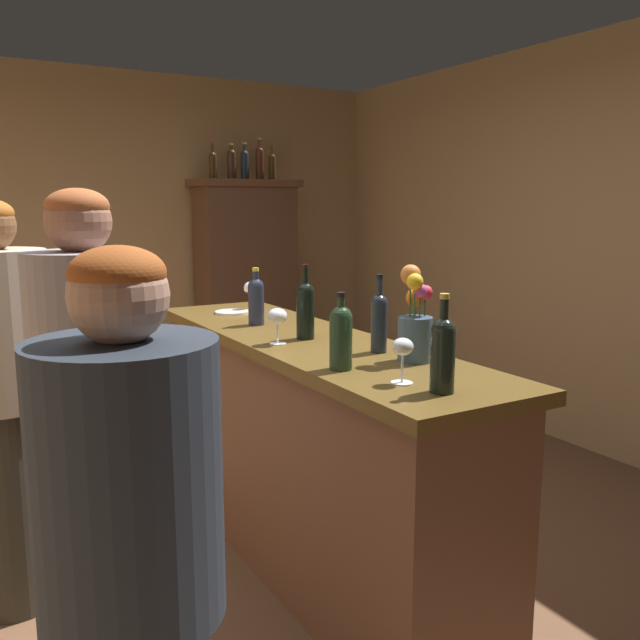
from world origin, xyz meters
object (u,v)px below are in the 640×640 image
object	(u,v)px
display_bottle_midright	(260,162)
patron_near_entrance	(2,394)
wine_glass_mid	(277,317)
display_bottle_midleft	(232,163)
display_cabinet	(246,281)
cheese_plate	(232,312)
wine_bottle_riesling	(256,299)
wine_glass_front	(250,290)
wine_bottle_pinot	(379,320)
bar_counter	(308,451)
wine_glass_rear	(403,349)
display_bottle_center	(245,163)
patron_by_cabinet	(92,443)
display_bottle_left	(213,164)
flower_arrangement	(415,322)
display_bottle_right	(272,165)
patron_tall	(134,586)
wine_bottle_syrah	(305,308)
wine_bottle_rose	(341,335)
wine_bottle_merlot	(443,351)

from	to	relation	value
display_bottle_midright	patron_near_entrance	bearing A→B (deg)	-131.79
wine_glass_mid	display_bottle_midleft	xyz separation A→B (m)	(1.04, 2.92, 0.80)
wine_glass_mid	display_cabinet	bearing A→B (deg)	68.46
cheese_plate	display_bottle_midleft	world-z (taller)	display_bottle_midleft
wine_bottle_riesling	wine_glass_front	xyz separation A→B (m)	(0.15, 0.41, -0.01)
wine_bottle_pinot	patron_near_entrance	distance (m)	1.47
display_cabinet	display_bottle_midleft	world-z (taller)	display_bottle_midleft
bar_counter	wine_bottle_pinot	bearing A→B (deg)	-75.37
wine_bottle_pinot	cheese_plate	distance (m)	1.17
wine_glass_rear	display_bottle_center	world-z (taller)	display_bottle_center
wine_glass_front	wine_glass_rear	xyz separation A→B (m)	(-0.19, -1.61, -0.00)
wine_glass_front	wine_glass_rear	size ratio (longest dim) A/B	1.06
display_bottle_midright	patron_by_cabinet	distance (m)	4.12
display_bottle_left	patron_by_cabinet	xyz separation A→B (m)	(-1.71, -3.37, -1.02)
flower_arrangement	patron_near_entrance	distance (m)	1.59
display_bottle_midleft	display_bottle_right	xyz separation A→B (m)	(0.38, 0.00, -0.01)
bar_counter	wine_bottle_pinot	world-z (taller)	wine_bottle_pinot
cheese_plate	patron_by_cabinet	bearing A→B (deg)	-127.50
wine_bottle_pinot	patron_tall	xyz separation A→B (m)	(-1.16, -0.79, -0.33)
bar_counter	wine_bottle_syrah	size ratio (longest dim) A/B	7.06
cheese_plate	display_bottle_midright	world-z (taller)	display_bottle_midright
display_bottle_left	display_bottle_right	bearing A→B (deg)	0.00
display_bottle_right	wine_glass_mid	bearing A→B (deg)	-115.84
wine_bottle_riesling	wine_glass_mid	xyz separation A→B (m)	(-0.11, -0.45, -0.01)
wine_bottle_rose	wine_glass_mid	size ratio (longest dim) A/B	1.80
bar_counter	wine_bottle_merlot	size ratio (longest dim) A/B	7.40
wine_bottle_syrah	wine_bottle_rose	world-z (taller)	wine_bottle_syrah
wine_bottle_riesling	display_bottle_left	world-z (taller)	display_bottle_left
display_cabinet	display_bottle_right	size ratio (longest dim) A/B	6.00
bar_counter	cheese_plate	size ratio (longest dim) A/B	12.32
bar_counter	patron_by_cabinet	distance (m)	1.19
wine_bottle_riesling	wine_bottle_rose	world-z (taller)	wine_bottle_riesling
bar_counter	wine_glass_rear	world-z (taller)	wine_glass_rear
display_bottle_right	wine_bottle_syrah	bearing A→B (deg)	-113.66
wine_bottle_rose	flower_arrangement	xyz separation A→B (m)	(0.30, -0.03, 0.02)
wine_bottle_merlot	patron_by_cabinet	distance (m)	1.07
display_bottle_midleft	display_bottle_center	bearing A→B (deg)	0.00
wine_bottle_rose	display_bottle_left	distance (m)	3.60
display_bottle_right	bar_counter	bearing A→B (deg)	-113.47
wine_bottle_riesling	display_bottle_midleft	xyz separation A→B (m)	(0.92, 2.47, 0.79)
display_bottle_right	patron_by_cabinet	bearing A→B (deg)	-123.70
wine_bottle_riesling	wine_bottle_pinot	bearing A→B (deg)	-78.73
cheese_plate	patron_near_entrance	bearing A→B (deg)	-157.28
wine_bottle_merlot	display_bottle_left	xyz separation A→B (m)	(0.76, 3.81, 0.77)
wine_bottle_merlot	patron_by_cabinet	xyz separation A→B (m)	(-0.95, 0.44, -0.25)
wine_glass_front	wine_glass_mid	bearing A→B (deg)	-107.02
wine_bottle_syrah	wine_bottle_riesling	bearing A→B (deg)	95.37
wine_bottle_riesling	display_bottle_right	world-z (taller)	display_bottle_right
display_cabinet	patron_by_cabinet	bearing A→B (deg)	-120.51
wine_glass_mid	cheese_plate	distance (m)	0.85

